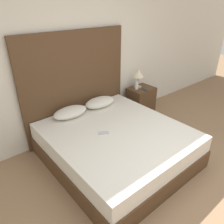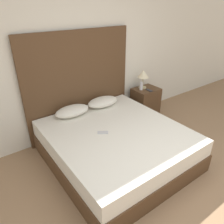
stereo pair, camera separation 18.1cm
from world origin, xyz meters
name	(u,v)px [view 1 (the left image)]	position (x,y,z in m)	size (l,w,h in m)	color
ground_plane	(194,207)	(0.00, 0.00, 0.00)	(16.00, 16.00, 0.00)	#8C6B4C
wall_back	(79,56)	(0.00, 2.34, 1.35)	(10.00, 0.06, 2.70)	silver
bed	(116,145)	(-0.12, 1.25, 0.25)	(1.81, 1.97, 0.51)	#4C331E
headboard	(77,86)	(-0.12, 2.26, 0.88)	(1.90, 0.05, 1.76)	#4C331E
pillow_left	(70,112)	(-0.41, 2.03, 0.58)	(0.56, 0.32, 0.15)	silver
pillow_right	(100,102)	(0.17, 2.03, 0.58)	(0.56, 0.32, 0.15)	silver
phone_on_bed	(104,133)	(-0.31, 1.31, 0.51)	(0.16, 0.14, 0.01)	#B7B7BC
nightstand	(141,101)	(1.20, 2.02, 0.30)	(0.50, 0.40, 0.59)	#4C331E
table_lamp	(138,74)	(1.17, 2.10, 0.86)	(0.22, 0.22, 0.36)	tan
phone_on_nightstand	(145,89)	(1.19, 1.92, 0.60)	(0.08, 0.15, 0.01)	#232328
toiletry_bottle	(137,85)	(1.08, 2.04, 0.67)	(0.06, 0.06, 0.16)	silver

